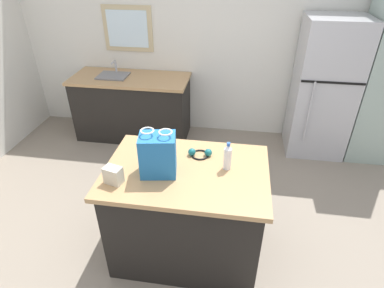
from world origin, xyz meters
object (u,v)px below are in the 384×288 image
Objects in this scene: shopping_bag at (158,155)px; ear_defenders at (200,153)px; refrigerator at (324,89)px; bottle at (228,157)px; small_box at (113,175)px; kitchen_island at (187,212)px.

shopping_bag is 1.87× the size of ear_defenders.
refrigerator is 4.68× the size of shopping_bag.
bottle is at bearing 14.57° from shopping_bag.
small_box is at bearing -130.78° from refrigerator.
bottle is (-1.10, -1.92, 0.15)m from refrigerator.
shopping_bag is (-0.20, -0.07, 0.62)m from kitchen_island.
bottle reaches higher than kitchen_island.
small_box is 0.66× the size of ear_defenders.
refrigerator reaches higher than small_box.
bottle is at bearing -32.15° from ear_defenders.
small_box is (-1.92, -2.22, 0.11)m from refrigerator.
ear_defenders is (-1.34, -1.78, 0.07)m from refrigerator.
ear_defenders reaches higher than kitchen_island.
kitchen_island is 6.45× the size of ear_defenders.
kitchen_island is 0.76m from small_box.
small_box reaches higher than ear_defenders.
ear_defenders is (-0.23, 0.15, -0.08)m from bottle.
refrigerator is 2.22m from bottle.
refrigerator is (1.42, 1.99, 0.41)m from kitchen_island.
bottle is (0.31, 0.06, 0.56)m from kitchen_island.
kitchen_island is 9.71× the size of small_box.
refrigerator reaches higher than shopping_bag.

